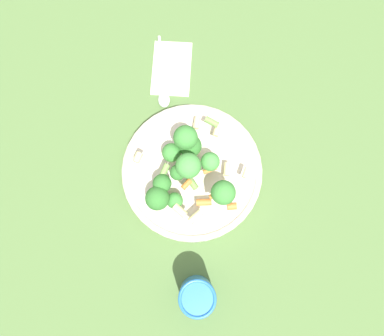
# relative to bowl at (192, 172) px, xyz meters

# --- Properties ---
(ground_plane) EXTENTS (3.00, 3.00, 0.00)m
(ground_plane) POSITION_rel_bowl_xyz_m (0.00, 0.00, -0.03)
(ground_plane) COLOR #4C6B38
(bowl) EXTENTS (0.29, 0.29, 0.05)m
(bowl) POSITION_rel_bowl_xyz_m (0.00, 0.00, 0.00)
(bowl) COLOR beige
(bowl) RESTS_ON ground_plane
(pasta_salad) EXTENTS (0.22, 0.22, 0.11)m
(pasta_salad) POSITION_rel_bowl_xyz_m (0.01, -0.00, 0.08)
(pasta_salad) COLOR #8CB766
(pasta_salad) RESTS_ON bowl
(cup) EXTENTS (0.07, 0.07, 0.12)m
(cup) POSITION_rel_bowl_xyz_m (0.20, 0.14, 0.03)
(cup) COLOR #2366B2
(cup) RESTS_ON ground_plane
(napkin) EXTENTS (0.16, 0.14, 0.01)m
(napkin) POSITION_rel_bowl_xyz_m (-0.19, -0.18, -0.03)
(napkin) COLOR white
(napkin) RESTS_ON ground_plane
(spoon) EXTENTS (0.15, 0.12, 0.01)m
(spoon) POSITION_rel_bowl_xyz_m (-0.14, -0.17, -0.02)
(spoon) COLOR silver
(spoon) RESTS_ON napkin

